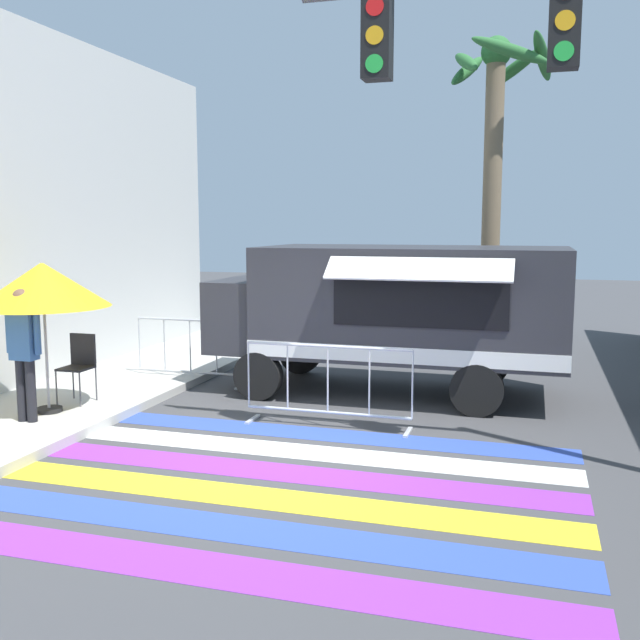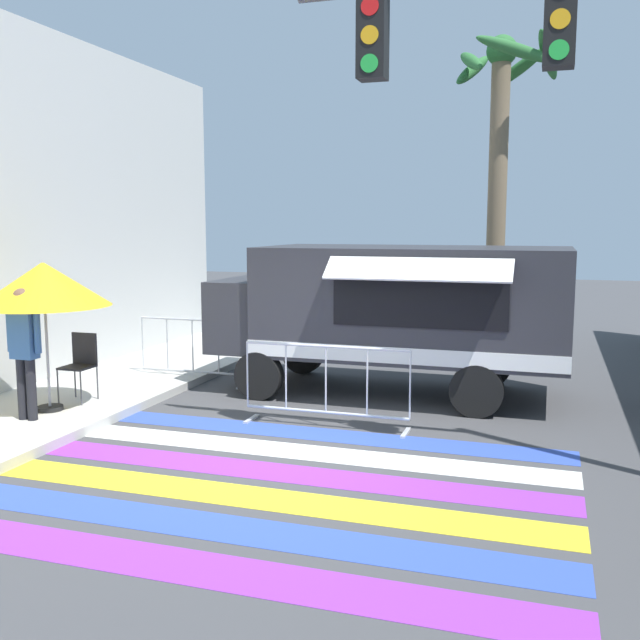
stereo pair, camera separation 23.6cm
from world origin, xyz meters
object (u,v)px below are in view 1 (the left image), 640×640
Objects in this scene: barricade_front at (328,386)px; barricade_side at (190,352)px; food_truck at (386,305)px; folding_chair at (79,361)px; traffic_signal_pole at (564,93)px; patio_umbrella at (43,285)px; palm_tree at (495,147)px; vendor_person at (24,346)px.

barricade_front and barricade_side have the same top height.
folding_chair is (-4.12, -2.38, -0.71)m from food_truck.
patio_umbrella is at bearing 179.08° from traffic_signal_pole.
food_truck reaches higher than patio_umbrella.
barricade_side is at bearing -174.35° from food_truck.
traffic_signal_pole is 0.88× the size of palm_tree.
palm_tree is at bearing 50.04° from patio_umbrella.
food_truck is 4.81m from folding_chair.
food_truck is at bearing 128.50° from traffic_signal_pole.
food_truck reaches higher than vendor_person.
vendor_person is 0.28× the size of palm_tree.
barricade_side is (-3.01, 1.88, -0.01)m from barricade_front.
palm_tree reaches higher than patio_umbrella.
barricade_side is at bearing 154.30° from traffic_signal_pole.
vendor_person is 4.06m from barricade_front.
vendor_person reaches higher than barricade_side.
food_truck is 0.99× the size of traffic_signal_pole.
food_truck reaches higher than folding_chair.
folding_chair is at bearing -132.67° from palm_tree.
patio_umbrella reaches higher than folding_chair.
folding_chair is at bearing 85.61° from patio_umbrella.
palm_tree is at bearing 73.08° from barricade_front.
patio_umbrella is at bearing -106.82° from barricade_side.
traffic_signal_pole is 2.83× the size of barricade_side.
folding_chair is 2.19m from barricade_side.
traffic_signal_pole is at bearing 6.67° from folding_chair.
palm_tree is (5.62, 6.70, 2.36)m from patio_umbrella.
palm_tree reaches higher than traffic_signal_pole.
patio_umbrella is 1.35m from folding_chair.
food_truck reaches higher than barricade_side.
vendor_person reaches higher than folding_chair.
food_truck is 2.81× the size of barricade_side.
traffic_signal_pole is (2.50, -3.15, 2.66)m from food_truck.
barricade_front is 3.55m from barricade_side.
vendor_person is (-4.13, -3.53, -0.30)m from food_truck.
vendor_person is (-0.01, -1.16, 0.41)m from folding_chair.
patio_umbrella reaches higher than barricade_side.
barricade_side is at bearing 148.09° from barricade_front.
patio_umbrella is at bearing -81.06° from folding_chair.
traffic_signal_pole is 3.19× the size of vendor_person.
palm_tree reaches higher than barricade_side.
patio_umbrella is at bearing 111.06° from vendor_person.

